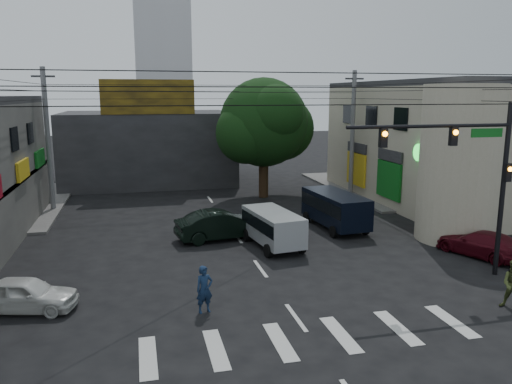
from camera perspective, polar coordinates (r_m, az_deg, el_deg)
name	(u,v)px	position (r m, az deg, el deg)	size (l,w,h in m)	color
ground	(273,285)	(20.26, 1.91, -10.63)	(160.00, 160.00, 0.00)	black
sidewalk_far_right	(424,186)	(43.50, 18.68, 0.70)	(16.00, 16.00, 0.15)	#514F4C
building_right	(467,144)	(38.90, 22.94, 5.08)	(14.00, 18.00, 8.00)	#A0997F
corner_column	(459,164)	(27.56, 22.23, 2.99)	(4.00, 4.00, 8.00)	#A0997F
building_far	(148,147)	(44.37, -12.19, 5.04)	(14.00, 10.00, 6.00)	#232326
billboard	(148,97)	(39.24, -12.25, 10.58)	(7.00, 0.30, 2.60)	olive
tower_distant	(161,5)	(89.45, -10.84, 20.26)	(9.00, 9.00, 44.00)	silver
street_tree	(264,123)	(36.33, 0.89, 7.91)	(6.40, 6.40, 8.70)	black
traffic_gantry	(470,163)	(21.60, 23.23, 3.11)	(7.10, 0.35, 7.20)	black
utility_pole_far_left	(48,140)	(34.68, -22.67, 5.46)	(0.32, 0.32, 9.20)	#59595B
utility_pole_far_right	(352,134)	(37.62, 10.96, 6.49)	(0.32, 0.32, 9.20)	#59595B
dark_sedan	(221,225)	(26.23, -4.06, -3.78)	(4.87, 2.32, 1.54)	black
white_compact	(25,294)	(19.60, -24.90, -10.56)	(3.82, 2.26, 1.22)	silver
maroon_sedan	(481,244)	(25.78, 24.34, -5.40)	(3.14, 4.57, 1.23)	#470A13
silver_minivan	(273,229)	(24.85, 1.95, -4.30)	(2.34, 4.39, 1.80)	#ACB0B4
navy_van	(335,211)	(28.61, 9.02, -2.14)	(2.35, 5.19, 2.02)	black
traffic_officer	(204,289)	(17.73, -5.91, -11.01)	(0.70, 0.55, 1.69)	#122340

